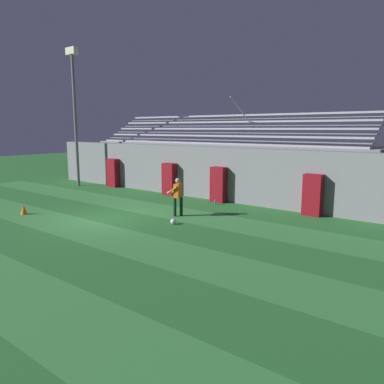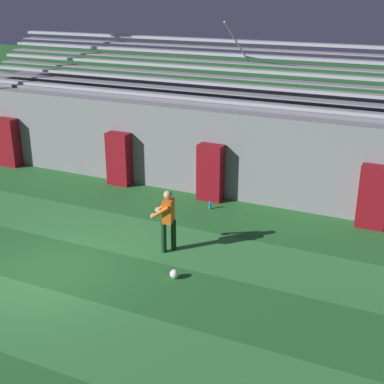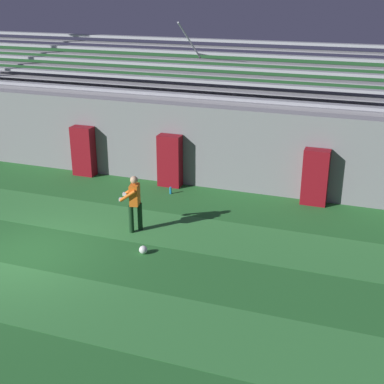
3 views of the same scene
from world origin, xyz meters
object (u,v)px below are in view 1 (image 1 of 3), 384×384
object	(u,v)px
padding_pillar_gate_left	(169,179)
padding_pillar_far_right	(313,195)
soccer_ball	(173,221)
padding_pillar_far_left	(113,173)
water_bottle	(215,202)
padding_pillar_gate_right	(218,185)
floodlight_pole	(74,101)
goalkeeper	(178,194)
traffic_cone	(24,210)

from	to	relation	value
padding_pillar_gate_left	padding_pillar_far_right	world-z (taller)	same
soccer_ball	padding_pillar_far_left	bearing A→B (deg)	152.58
water_bottle	padding_pillar_gate_right	bearing A→B (deg)	112.43
padding_pillar_gate_right	padding_pillar_far_left	xyz separation A→B (m)	(-8.29, 0.00, 0.00)
floodlight_pole	padding_pillar_gate_left	bearing A→B (deg)	8.79
soccer_ball	padding_pillar_gate_left	bearing A→B (deg)	132.95
goalkeeper	traffic_cone	size ratio (longest dim) A/B	3.98
padding_pillar_gate_right	water_bottle	world-z (taller)	padding_pillar_gate_right
padding_pillar_gate_left	traffic_cone	world-z (taller)	padding_pillar_gate_left
water_bottle	padding_pillar_gate_left	bearing A→B (deg)	168.89
floodlight_pole	padding_pillar_far_right	bearing A→B (deg)	4.07
traffic_cone	water_bottle	world-z (taller)	traffic_cone
traffic_cone	water_bottle	bearing A→B (deg)	51.83
goalkeeper	traffic_cone	xyz separation A→B (m)	(-5.59, -3.98, -0.74)
goalkeeper	soccer_ball	distance (m)	1.66
water_bottle	goalkeeper	bearing A→B (deg)	-88.03
traffic_cone	padding_pillar_gate_right	bearing A→B (deg)	56.05
traffic_cone	padding_pillar_gate_left	bearing A→B (deg)	76.87
padding_pillar_gate_left	padding_pillar_far_left	size ratio (longest dim) A/B	1.00
padding_pillar_far_right	traffic_cone	world-z (taller)	padding_pillar_far_right
padding_pillar_far_left	traffic_cone	world-z (taller)	padding_pillar_far_left
padding_pillar_gate_left	padding_pillar_far_left	distance (m)	4.90
floodlight_pole	water_bottle	bearing A→B (deg)	2.00
padding_pillar_gate_right	padding_pillar_far_right	world-z (taller)	same
goalkeeper	soccer_ball	xyz separation A→B (m)	(0.78, -1.19, -0.84)
padding_pillar_gate_right	soccer_ball	bearing A→B (deg)	-76.46
padding_pillar_far_right	water_bottle	size ratio (longest dim) A/B	7.58
floodlight_pole	traffic_cone	size ratio (longest dim) A/B	20.98
padding_pillar_far_right	padding_pillar_far_left	bearing A→B (deg)	180.00
padding_pillar_far_left	padding_pillar_gate_right	bearing A→B (deg)	0.00
padding_pillar_gate_right	soccer_ball	size ratio (longest dim) A/B	8.27
floodlight_pole	goalkeeper	xyz separation A→B (m)	(10.92, -2.62, -4.55)
soccer_ball	water_bottle	bearing A→B (deg)	101.92
goalkeeper	traffic_cone	bearing A→B (deg)	-144.53
padding_pillar_gate_left	traffic_cone	bearing A→B (deg)	-103.13
traffic_cone	goalkeeper	bearing A→B (deg)	35.47
padding_pillar_far_right	soccer_ball	bearing A→B (deg)	-127.50
padding_pillar_far_left	goalkeeper	world-z (taller)	padding_pillar_far_left
traffic_cone	water_bottle	size ratio (longest dim) A/B	1.75
floodlight_pole	goalkeeper	bearing A→B (deg)	-13.49
padding_pillar_far_left	padding_pillar_far_right	distance (m)	13.24
floodlight_pole	goalkeeper	distance (m)	12.12
padding_pillar_far_left	floodlight_pole	xyz separation A→B (m)	(-2.23, -1.10, 4.59)
soccer_ball	floodlight_pole	bearing A→B (deg)	161.97
padding_pillar_gate_left	goalkeeper	bearing A→B (deg)	-44.46
padding_pillar_gate_right	water_bottle	bearing A→B (deg)	-67.57
padding_pillar_far_right	traffic_cone	distance (m)	12.75
floodlight_pole	water_bottle	xyz separation A→B (m)	(10.82, 0.38, -5.38)
padding_pillar_far_right	floodlight_pole	xyz separation A→B (m)	(-15.47, -1.10, 4.59)
padding_pillar_far_right	goalkeeper	bearing A→B (deg)	-140.72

